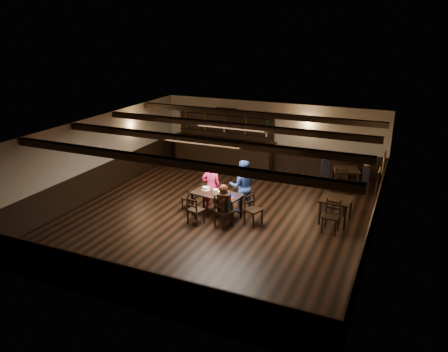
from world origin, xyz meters
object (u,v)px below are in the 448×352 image
at_px(man_blue, 243,186).
at_px(bar_counter, 224,148).
at_px(woman_pink, 211,186).
at_px(cake, 206,188).
at_px(chair_near_left, 194,208).
at_px(dining_table, 217,196).
at_px(chair_near_right, 222,210).

xyz_separation_m(man_blue, bar_counter, (-2.45, 4.14, -0.11)).
relative_size(man_blue, bar_counter, 0.39).
height_order(woman_pink, cake, woman_pink).
distance_m(woman_pink, man_blue, 0.99).
distance_m(chair_near_left, cake, 0.98).
bearing_deg(cake, chair_near_left, -85.87).
height_order(dining_table, chair_near_right, chair_near_right).
distance_m(man_blue, bar_counter, 4.81).
xyz_separation_m(chair_near_left, cake, (-0.07, 0.94, 0.28)).
xyz_separation_m(dining_table, cake, (-0.44, 0.16, 0.13)).
relative_size(woman_pink, bar_counter, 0.36).
xyz_separation_m(cake, bar_counter, (-1.45, 4.67, -0.07)).
bearing_deg(dining_table, man_blue, 50.51).
bearing_deg(chair_near_left, cake, 94.13).
bearing_deg(dining_table, chair_near_right, -55.08).
relative_size(chair_near_left, man_blue, 0.52).
bearing_deg(bar_counter, chair_near_left, -74.87).
relative_size(chair_near_right, woman_pink, 0.61).
relative_size(chair_near_right, bar_counter, 0.22).
distance_m(chair_near_right, man_blue, 1.36).
bearing_deg(cake, woman_pink, 76.79).
height_order(dining_table, bar_counter, bar_counter).
distance_m(man_blue, cake, 1.13).
distance_m(chair_near_left, chair_near_right, 0.83).
relative_size(chair_near_left, bar_counter, 0.20).
bearing_deg(man_blue, chair_near_left, 33.05).
bearing_deg(chair_near_right, cake, 138.00).
bearing_deg(man_blue, chair_near_right, 60.77).
bearing_deg(dining_table, woman_pink, 133.13).
xyz_separation_m(dining_table, chair_near_right, (0.45, -0.64, -0.10)).
xyz_separation_m(chair_near_right, cake, (-0.89, 0.80, 0.23)).
xyz_separation_m(chair_near_left, man_blue, (0.94, 1.46, 0.33)).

